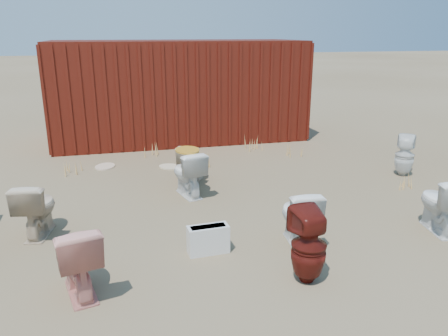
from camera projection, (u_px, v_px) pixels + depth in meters
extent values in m
plane|color=brown|center=(234.00, 215.00, 6.45)|extent=(100.00, 100.00, 0.00)
cube|color=#4F180D|center=(179.00, 90.00, 10.90)|extent=(6.00, 2.40, 2.40)
imported|color=#E59184|center=(77.00, 259.00, 4.42)|extent=(0.61, 0.85, 0.79)
imported|color=white|center=(299.00, 216.00, 5.50)|extent=(0.47, 0.76, 0.74)
imported|color=#5B150F|center=(309.00, 246.00, 4.63)|extent=(0.41, 0.41, 0.84)
imported|color=white|center=(441.00, 204.00, 5.84)|extent=(0.58, 0.84, 0.79)
imported|color=beige|center=(37.00, 208.00, 5.73)|extent=(0.55, 0.80, 0.75)
imported|color=beige|center=(192.00, 163.00, 7.80)|extent=(0.68, 0.80, 0.71)
imported|color=white|center=(188.00, 173.00, 7.14)|extent=(0.58, 0.82, 0.76)
imported|color=white|center=(405.00, 155.00, 8.15)|extent=(0.49, 0.49, 0.77)
ellipsoid|color=#C78823|center=(187.00, 150.00, 7.02)|extent=(0.39, 0.48, 0.02)
cube|color=silver|center=(208.00, 239.00, 5.31)|extent=(0.51, 0.23, 0.35)
ellipsoid|color=beige|center=(105.00, 166.00, 8.75)|extent=(0.51, 0.59, 0.02)
ellipsoid|color=beige|center=(170.00, 167.00, 8.73)|extent=(0.59, 0.58, 0.02)
cone|color=tan|center=(73.00, 166.00, 8.34)|extent=(0.36, 0.36, 0.26)
cone|color=tan|center=(201.00, 160.00, 8.72)|extent=(0.32, 0.32, 0.29)
cone|color=tan|center=(293.00, 149.00, 9.57)|extent=(0.36, 0.36, 0.28)
cone|color=tan|center=(151.00, 151.00, 9.44)|extent=(0.30, 0.30, 0.27)
cone|color=tan|center=(254.00, 144.00, 9.99)|extent=(0.34, 0.34, 0.29)
cone|color=tan|center=(407.00, 183.00, 7.48)|extent=(0.28, 0.28, 0.23)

